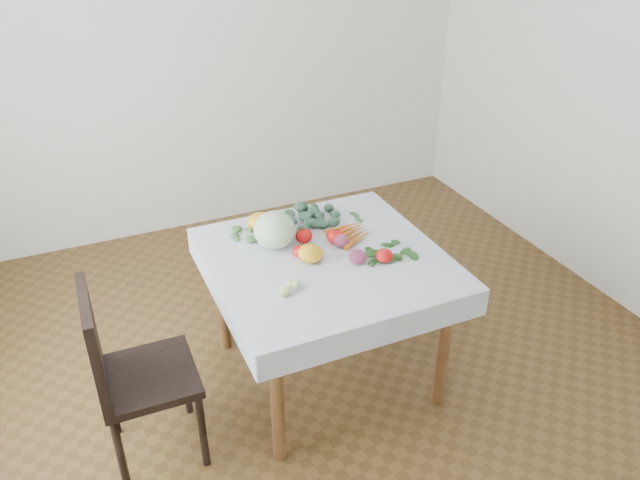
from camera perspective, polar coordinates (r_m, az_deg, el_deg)
The scene contains 19 objects.
ground at distance 3.54m, azimuth 0.53°, elevation -12.01°, with size 4.00×4.00×0.00m, color brown.
back_wall at distance 4.63m, azimuth -10.18°, elevation 16.95°, with size 4.00×0.04×2.70m, color white.
table at distance 3.14m, azimuth 0.58°, elevation -3.13°, with size 1.00×1.00×0.75m.
tablecloth at distance 3.08m, azimuth 0.59°, elevation -1.58°, with size 1.12×1.12×0.01m, color white.
chair at distance 2.89m, azimuth -17.36°, elevation -11.09°, with size 0.43×0.43×0.93m.
cabbage at distance 3.13m, azimuth -4.19°, elevation 0.93°, with size 0.21×0.21×0.19m, color #B1C8A7.
tomato_a at distance 3.18m, azimuth -1.48°, elevation 0.37°, with size 0.09×0.09×0.08m, color red.
tomato_b at distance 3.18m, azimuth 1.39°, elevation 0.31°, with size 0.09×0.09×0.08m, color red.
tomato_c at distance 3.06m, azimuth -1.82°, elevation -1.01°, with size 0.07×0.07×0.07m, color red.
tomato_d at distance 3.04m, azimuth 5.90°, elevation -1.43°, with size 0.08×0.08×0.07m, color red.
heirloom_back at distance 3.32m, azimuth -5.55°, elevation 1.70°, with size 0.13×0.13×0.09m, color yellow.
heirloom_front at distance 3.02m, azimuth -0.88°, elevation -1.23°, with size 0.12×0.12×0.09m, color yellow.
onion_a at distance 3.15m, azimuth 1.95°, elevation -0.08°, with size 0.08×0.08×0.07m, color #5D1A41.
onion_b at distance 3.02m, azimuth 3.49°, elevation -1.53°, with size 0.09×0.09×0.07m, color #5D1A41.
tomatillo_cluster at distance 2.83m, azimuth -3.15°, elevation -4.31°, with size 0.07×0.11×0.04m.
carrot_bunch at distance 3.26m, azimuth 2.79°, elevation 0.65°, with size 0.23×0.24×0.03m.
kale_bunch at distance 3.41m, azimuth -0.55°, elevation 2.22°, with size 0.33×0.25×0.04m.
basil_bunch at distance 3.11m, azimuth 6.00°, elevation -1.25°, with size 0.25×0.20×0.01m.
dill_bunch at distance 3.28m, azimuth -6.50°, elevation 0.61°, with size 0.19×0.19×0.02m.
Camera 1 is at (-1.10, -2.38, 2.38)m, focal length 35.00 mm.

